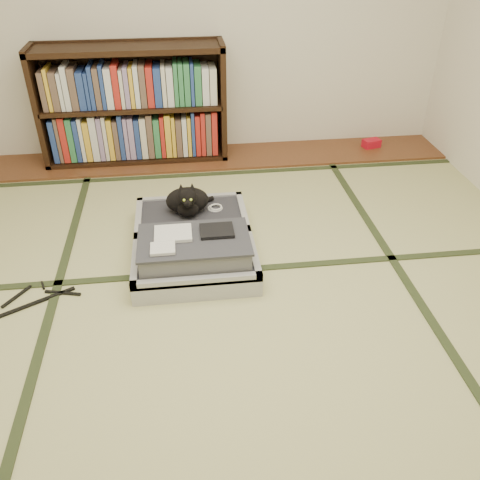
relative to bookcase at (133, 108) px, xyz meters
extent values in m
plane|color=#CAC586|center=(0.60, -2.07, -0.45)|extent=(4.50, 4.50, 0.00)
cube|color=brown|center=(0.60, -0.07, -0.44)|extent=(4.00, 0.50, 0.02)
cube|color=red|center=(2.04, -0.04, -0.40)|extent=(0.17, 0.13, 0.07)
plane|color=silver|center=(0.60, 0.18, 0.75)|extent=(4.00, 0.00, 4.00)
cube|color=#2D381E|center=(-0.40, -2.07, -0.45)|extent=(0.05, 4.50, 0.01)
cube|color=#2D381E|center=(1.60, -2.07, -0.45)|extent=(0.05, 4.50, 0.01)
cube|color=#2D381E|center=(0.60, -1.67, -0.45)|extent=(4.00, 0.05, 0.01)
cube|color=#2D381E|center=(0.60, -0.37, -0.45)|extent=(4.00, 0.05, 0.01)
cube|color=black|center=(-0.72, 0.00, 0.02)|extent=(0.04, 0.34, 0.95)
cube|color=black|center=(0.72, 0.00, 0.02)|extent=(0.04, 0.34, 0.95)
cube|color=black|center=(0.00, 0.00, -0.42)|extent=(1.48, 0.34, 0.04)
cube|color=black|center=(0.00, 0.00, 0.46)|extent=(1.48, 0.34, 0.04)
cube|color=black|center=(0.00, 0.00, 0.02)|extent=(1.42, 0.34, 0.03)
cube|color=black|center=(0.00, 0.16, 0.02)|extent=(1.48, 0.02, 0.95)
cube|color=gray|center=(0.00, -0.02, -0.20)|extent=(1.34, 0.24, 0.40)
cube|color=gray|center=(0.00, -0.02, 0.21)|extent=(1.34, 0.24, 0.36)
cube|color=#ADADB2|center=(0.40, -1.69, -0.39)|extent=(0.72, 0.48, 0.12)
cube|color=#303038|center=(0.40, -1.69, -0.36)|extent=(0.64, 0.40, 0.09)
cube|color=#ADADB2|center=(0.40, -1.91, -0.32)|extent=(0.72, 0.04, 0.05)
cube|color=#ADADB2|center=(0.40, -1.47, -0.32)|extent=(0.72, 0.04, 0.05)
cube|color=#ADADB2|center=(0.06, -1.69, -0.32)|extent=(0.04, 0.48, 0.05)
cube|color=#ADADB2|center=(0.74, -1.69, -0.32)|extent=(0.04, 0.48, 0.05)
cube|color=#ADADB2|center=(0.40, -1.21, -0.39)|extent=(0.72, 0.48, 0.12)
cube|color=#303038|center=(0.40, -1.21, -0.36)|extent=(0.64, 0.40, 0.09)
cube|color=#ADADB2|center=(0.40, -1.43, -0.32)|extent=(0.72, 0.04, 0.05)
cube|color=#ADADB2|center=(0.40, -0.99, -0.32)|extent=(0.72, 0.04, 0.05)
cube|color=#ADADB2|center=(0.06, -1.21, -0.32)|extent=(0.04, 0.48, 0.05)
cube|color=#ADADB2|center=(0.74, -1.21, -0.32)|extent=(0.04, 0.48, 0.05)
cylinder|color=black|center=(0.40, -1.45, -0.32)|extent=(0.65, 0.02, 0.02)
cube|color=gray|center=(0.40, -1.69, -0.27)|extent=(0.61, 0.37, 0.12)
cube|color=#3A3A41|center=(0.40, -1.69, -0.20)|extent=(0.63, 0.39, 0.01)
cube|color=silver|center=(0.28, -1.64, -0.18)|extent=(0.21, 0.17, 0.02)
cube|color=black|center=(0.53, -1.64, -0.18)|extent=(0.19, 0.15, 0.02)
cube|color=silver|center=(0.23, -1.78, -0.18)|extent=(0.13, 0.11, 0.02)
cube|color=white|center=(0.19, -1.92, -0.38)|extent=(0.06, 0.01, 0.04)
cube|color=white|center=(0.30, -1.92, -0.40)|extent=(0.05, 0.01, 0.03)
cube|color=orange|center=(0.64, -1.92, -0.38)|extent=(0.05, 0.01, 0.03)
cube|color=#197F33|center=(0.57, -1.92, -0.36)|extent=(0.04, 0.01, 0.03)
ellipsoid|color=black|center=(0.38, -1.18, -0.23)|extent=(0.28, 0.18, 0.17)
ellipsoid|color=black|center=(0.38, -1.26, -0.25)|extent=(0.14, 0.10, 0.10)
ellipsoid|color=black|center=(0.38, -1.29, -0.14)|extent=(0.12, 0.11, 0.11)
sphere|color=black|center=(0.38, -1.33, -0.16)|extent=(0.05, 0.05, 0.05)
cone|color=black|center=(0.34, -1.27, -0.09)|extent=(0.04, 0.05, 0.06)
cone|color=black|center=(0.41, -1.27, -0.09)|extent=(0.04, 0.05, 0.06)
sphere|color=#A5BF33|center=(0.36, -1.34, -0.14)|extent=(0.02, 0.02, 0.02)
sphere|color=#A5BF33|center=(0.40, -1.34, -0.14)|extent=(0.02, 0.02, 0.02)
cylinder|color=black|center=(0.47, -1.09, -0.29)|extent=(0.17, 0.10, 0.03)
torus|color=white|center=(0.56, -1.16, -0.31)|extent=(0.10, 0.10, 0.01)
torus|color=white|center=(0.56, -1.17, -0.30)|extent=(0.08, 0.08, 0.01)
cube|color=black|center=(-0.48, -1.83, -0.44)|extent=(0.38, 0.22, 0.01)
cube|color=black|center=(-0.60, -1.77, -0.44)|extent=(0.13, 0.18, 0.01)
cube|color=black|center=(-0.35, -1.77, -0.44)|extent=(0.21, 0.07, 0.01)
cylinder|color=black|center=(-0.48, -1.68, -0.44)|extent=(0.04, 0.07, 0.01)
camera|label=1|loc=(0.36, -4.07, 1.38)|focal=38.00mm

